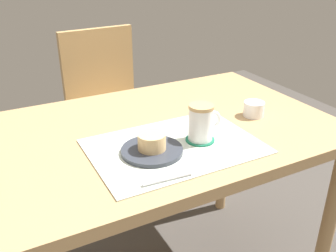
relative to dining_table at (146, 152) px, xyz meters
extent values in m
cylinder|color=tan|center=(0.56, -0.31, -0.29)|extent=(0.05, 0.05, 0.68)
cylinder|color=tan|center=(0.56, 0.31, -0.29)|extent=(0.05, 0.05, 0.68)
cube|color=tan|center=(0.00, 0.00, 0.06)|extent=(1.22, 0.74, 0.04)
cylinder|color=tan|center=(0.33, 0.51, -0.42)|extent=(0.04, 0.04, 0.42)
cylinder|color=tan|center=(-0.02, 0.48, -0.42)|extent=(0.04, 0.04, 0.42)
cylinder|color=tan|center=(0.31, 0.86, -0.42)|extent=(0.04, 0.04, 0.42)
cylinder|color=tan|center=(-0.05, 0.84, -0.42)|extent=(0.04, 0.04, 0.42)
cube|color=tan|center=(0.14, 0.67, -0.20)|extent=(0.45, 0.45, 0.04)
cube|color=tan|center=(0.13, 0.86, 0.03)|extent=(0.39, 0.06, 0.42)
cube|color=silver|center=(0.03, -0.14, 0.08)|extent=(0.48, 0.34, 0.00)
cylinder|color=#333842|center=(-0.05, -0.15, 0.09)|extent=(0.17, 0.17, 0.01)
cylinder|color=#E5BC7F|center=(-0.05, -0.15, 0.12)|extent=(0.08, 0.08, 0.05)
cylinder|color=#196B4C|center=(0.11, -0.15, 0.09)|extent=(0.09, 0.09, 0.00)
cylinder|color=white|center=(0.11, -0.15, 0.14)|extent=(0.07, 0.07, 0.10)
cylinder|color=tan|center=(0.11, -0.15, 0.19)|extent=(0.07, 0.07, 0.01)
torus|color=white|center=(0.15, -0.15, 0.14)|extent=(0.06, 0.01, 0.06)
cylinder|color=silver|center=(-0.07, -0.29, 0.09)|extent=(0.13, 0.02, 0.01)
cylinder|color=white|center=(0.37, -0.07, 0.10)|extent=(0.07, 0.07, 0.05)
camera|label=1|loc=(-0.43, -0.97, 0.60)|focal=40.00mm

